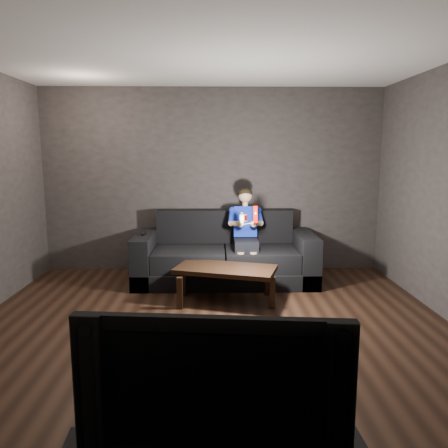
{
  "coord_description": "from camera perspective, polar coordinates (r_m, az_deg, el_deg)",
  "views": [
    {
      "loc": [
        0.04,
        -4.01,
        1.77
      ],
      "look_at": [
        0.15,
        1.55,
        0.85
      ],
      "focal_mm": 35.0,
      "sensor_mm": 36.0,
      "label": 1
    }
  ],
  "objects": [
    {
      "name": "coffee_table",
      "position": [
        5.2,
        0.2,
        -6.26
      ],
      "size": [
        1.28,
        0.89,
        0.42
      ],
      "color": "black",
      "rests_on": "floor"
    },
    {
      "name": "wii_remote_black",
      "position": [
        5.97,
        -10.45,
        -1.28
      ],
      "size": [
        0.05,
        0.14,
        0.03
      ],
      "color": "black",
      "rests_on": "sofa"
    },
    {
      "name": "tv",
      "position": [
        1.99,
        -1.21,
        -19.62
      ],
      "size": [
        1.14,
        0.25,
        0.65
      ],
      "primitive_type": "imported",
      "rotation": [
        0.0,
        0.0,
        -0.09
      ],
      "color": "black",
      "rests_on": "media_console"
    },
    {
      "name": "wii_console",
      "position": [
        2.17,
        14.37,
        -23.89
      ],
      "size": [
        0.09,
        0.18,
        0.22
      ],
      "primitive_type": "cube",
      "rotation": [
        0.0,
        0.0,
        0.24
      ],
      "color": "white",
      "rests_on": "media_console"
    },
    {
      "name": "wii_remote_red",
      "position": [
        5.44,
        4.12,
        1.26
      ],
      "size": [
        0.05,
        0.08,
        0.22
      ],
      "color": "#CA0B00",
      "rests_on": "child"
    },
    {
      "name": "back_wall",
      "position": [
        6.52,
        -1.49,
        5.71
      ],
      "size": [
        5.0,
        0.04,
        2.7
      ],
      "primitive_type": "cube",
      "color": "#34302E",
      "rests_on": "ground"
    },
    {
      "name": "nunchuk_white",
      "position": [
        5.44,
        2.35,
        0.78
      ],
      "size": [
        0.07,
        0.1,
        0.16
      ],
      "color": "white",
      "rests_on": "child"
    },
    {
      "name": "child",
      "position": [
        5.91,
        2.84,
        -0.28
      ],
      "size": [
        0.47,
        0.58,
        1.16
      ],
      "color": "black",
      "rests_on": "sofa"
    },
    {
      "name": "sofa",
      "position": [
        6.06,
        0.13,
        -4.55
      ],
      "size": [
        2.44,
        1.06,
        0.94
      ],
      "color": "black",
      "rests_on": "floor"
    },
    {
      "name": "ceiling",
      "position": [
        4.11,
        -1.8,
        22.44
      ],
      "size": [
        5.0,
        5.0,
        0.02
      ],
      "primitive_type": "cube",
      "color": "silver",
      "rests_on": "back_wall"
    },
    {
      "name": "floor",
      "position": [
        4.38,
        -1.61,
        -14.44
      ],
      "size": [
        5.0,
        5.0,
        0.0
      ],
      "primitive_type": "plane",
      "color": "black",
      "rests_on": "ground"
    },
    {
      "name": "front_wall",
      "position": [
        1.57,
        -2.57,
        -6.25
      ],
      "size": [
        5.0,
        0.04,
        2.7
      ],
      "primitive_type": "cube",
      "color": "#34302E",
      "rests_on": "ground"
    }
  ]
}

